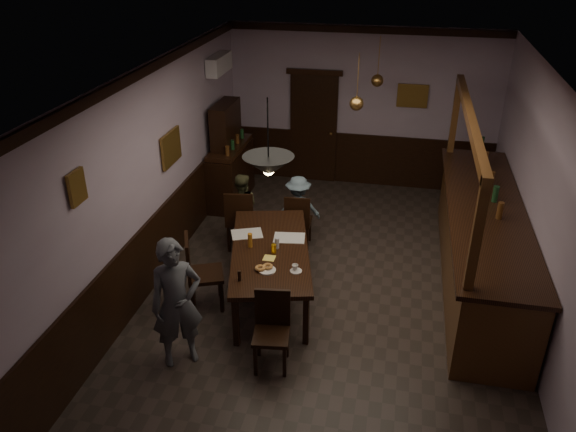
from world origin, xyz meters
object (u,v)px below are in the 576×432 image
(pendant_iron, at_px, (268,166))
(chair_near, at_px, (272,326))
(chair_far_right, at_px, (298,219))
(chair_side, at_px, (198,270))
(sideboard, at_px, (230,163))
(soda_can, at_px, (274,249))
(person_seated_right, at_px, (298,209))
(pendant_brass_mid, at_px, (356,104))
(dining_table, at_px, (270,252))
(pendant_brass_far, at_px, (377,81))
(chair_far_left, at_px, (240,218))
(person_standing, at_px, (177,303))
(coffee_cup, at_px, (295,267))
(person_seated_left, at_px, (241,208))
(bar_counter, at_px, (481,243))

(pendant_iron, bearing_deg, chair_near, -75.25)
(chair_far_right, bearing_deg, pendant_iron, 89.53)
(chair_far_right, height_order, chair_side, chair_side)
(sideboard, bearing_deg, soda_can, -62.70)
(person_seated_right, xyz_separation_m, sideboard, (-1.48, 1.17, 0.19))
(pendant_iron, xyz_separation_m, pendant_brass_mid, (0.70, 2.40, 0.04))
(dining_table, bearing_deg, pendant_brass_mid, 61.12)
(pendant_iron, relative_size, pendant_brass_far, 1.06)
(chair_far_left, height_order, soda_can, chair_far_left)
(person_standing, bearing_deg, pendant_brass_mid, 28.22)
(chair_far_right, height_order, soda_can, chair_far_right)
(chair_side, xyz_separation_m, pendant_brass_mid, (1.75, 2.05, 1.73))
(soda_can, bearing_deg, dining_table, 125.96)
(chair_far_left, height_order, pendant_brass_mid, pendant_brass_mid)
(chair_far_left, relative_size, coffee_cup, 12.54)
(chair_far_left, height_order, pendant_iron, pendant_iron)
(chair_side, bearing_deg, chair_far_right, -50.88)
(person_seated_left, relative_size, pendant_brass_mid, 1.42)
(chair_far_left, distance_m, soda_can, 1.49)
(person_seated_right, relative_size, sideboard, 0.60)
(chair_far_right, xyz_separation_m, person_seated_left, (-0.92, 0.05, 0.07))
(dining_table, height_order, pendant_iron, pendant_iron)
(chair_far_right, bearing_deg, sideboard, -45.67)
(person_standing, bearing_deg, dining_table, 29.63)
(coffee_cup, relative_size, pendant_brass_far, 0.10)
(person_seated_right, height_order, soda_can, person_seated_right)
(dining_table, relative_size, chair_far_right, 2.59)
(soda_can, bearing_deg, chair_far_left, 123.82)
(pendant_brass_far, bearing_deg, pendant_iron, -103.41)
(dining_table, relative_size, pendant_brass_far, 2.93)
(pendant_brass_far, bearing_deg, sideboard, -174.87)
(person_standing, distance_m, pendant_brass_mid, 3.79)
(bar_counter, bearing_deg, person_seated_left, 173.07)
(chair_side, relative_size, bar_counter, 0.24)
(person_seated_right, xyz_separation_m, coffee_cup, (0.36, -2.08, 0.25))
(chair_near, bearing_deg, sideboard, 105.75)
(soda_can, height_order, pendant_iron, pendant_iron)
(sideboard, height_order, pendant_brass_mid, pendant_brass_mid)
(bar_counter, xyz_separation_m, pendant_brass_mid, (-1.89, 0.66, 1.68))
(chair_far_left, bearing_deg, person_standing, 81.33)
(person_seated_left, distance_m, pendant_brass_far, 3.03)
(chair_near, bearing_deg, pendant_brass_mid, 71.48)
(chair_side, distance_m, pendant_brass_mid, 3.20)
(dining_table, height_order, coffee_cup, coffee_cup)
(dining_table, distance_m, sideboard, 3.13)
(dining_table, xyz_separation_m, person_seated_right, (0.07, 1.61, -0.14))
(chair_far_right, relative_size, pendant_brass_far, 1.13)
(person_seated_right, bearing_deg, pendant_iron, 74.90)
(person_standing, height_order, pendant_iron, pendant_iron)
(sideboard, bearing_deg, coffee_cup, -60.43)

